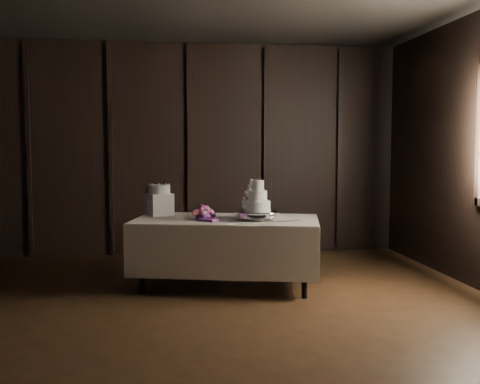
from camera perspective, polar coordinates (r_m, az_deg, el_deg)
name	(u,v)px	position (r m, az deg, el deg)	size (l,w,h in m)	color
room	(206,153)	(4.54, -3.44, 4.02)	(6.08, 7.08, 3.08)	black
display_table	(226,250)	(6.19, -1.38, -5.86)	(2.17, 1.47, 0.76)	beige
cake_stand	(257,215)	(6.06, 1.78, -2.38)	(0.48, 0.48, 0.09)	silver
wedding_cake	(255,199)	(6.02, 1.58, -0.73)	(0.31, 0.28, 0.34)	white
bouquet	(203,214)	(6.04, -3.80, -2.21)	(0.30, 0.40, 0.19)	#E25F8E
box_pedestal	(159,204)	(6.48, -8.21, -1.25)	(0.26, 0.26, 0.25)	white
small_cake	(159,189)	(6.46, -8.23, 0.29)	(0.25, 0.25, 0.10)	white
cake_knife	(278,221)	(5.87, 3.93, -3.01)	(0.37, 0.02, 0.01)	silver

